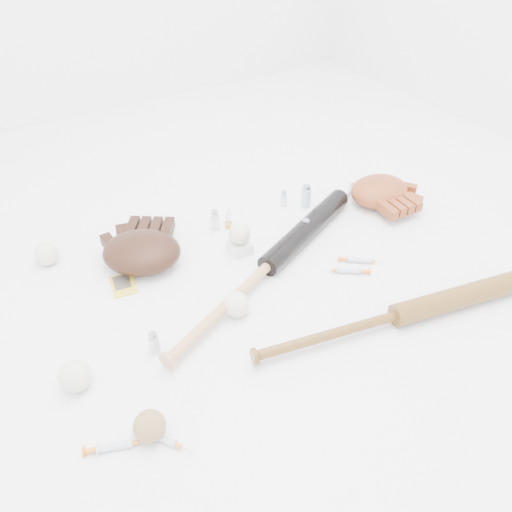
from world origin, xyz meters
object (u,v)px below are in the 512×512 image
bat_dark (269,265)px  pedestal (240,247)px  bat_wood (397,315)px  glove_dark (142,251)px

bat_dark → pedestal: size_ratio=14.00×
bat_dark → bat_wood: (0.18, -0.36, -0.00)m
bat_wood → pedestal: 0.54m
bat_dark → bat_wood: bearing=-86.1°
bat_dark → bat_wood: size_ratio=1.08×
bat_dark → pedestal: 0.14m
bat_wood → pedestal: size_ratio=12.94×
pedestal → bat_dark: bearing=-82.6°
bat_wood → bat_dark: bearing=128.8°
glove_dark → pedestal: 0.31m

